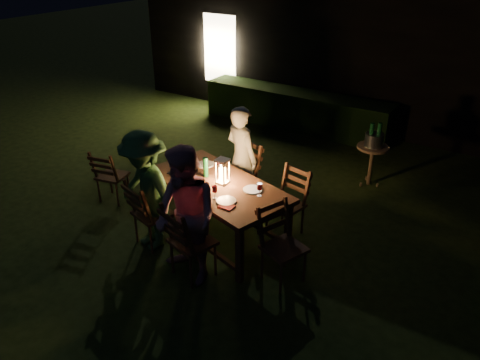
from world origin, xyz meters
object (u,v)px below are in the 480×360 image
Objects in this scene: chair_near_right at (192,253)px; ice_bucket at (374,140)px; chair_far_right at (286,214)px; bottle_bucket_b at (378,137)px; chair_far_left at (239,187)px; bottle_bucket_a at (371,137)px; person_opp_right at (186,217)px; person_opp_left at (146,191)px; side_table at (373,151)px; bottle_table at (206,167)px; lantern at (222,173)px; chair_end at (282,258)px; dining_table at (218,189)px; chair_near_left at (153,224)px; chair_spare at (113,184)px; person_house_side at (241,158)px.

ice_bucket is at bearing 89.37° from chair_near_right.
bottle_bucket_b is at bearing -93.21° from chair_far_right.
chair_far_left is at bearing -4.75° from chair_far_right.
bottle_bucket_a is (1.41, 1.75, 0.54)m from chair_far_left.
chair_near_right is 0.54m from person_opp_right.
person_opp_left is 5.51× the size of ice_bucket.
bottle_bucket_b is at bearing 38.66° from side_table.
ice_bucket is at bearing -107.67° from chair_far_left.
bottle_table is 2.92m from bottle_bucket_a.
person_opp_left is 1.02m from lantern.
person_opp_right is 5.76× the size of ice_bucket.
bottle_bucket_a is at bearing -158.93° from chair_end.
bottle_bucket_a is (0.98, 3.48, 0.54)m from chair_near_right.
person_opp_left is at bearing 53.22° from chair_far_right.
person_opp_right is (0.20, -0.91, 0.10)m from dining_table.
person_opp_right reaches higher than chair_far_left.
chair_near_left is 0.90m from chair_near_right.
person_opp_right is at bearing -4.39° from chair_near_left.
bottle_table reaches higher than ice_bucket.
chair_near_right reaches higher than chair_near_left.
chair_end is at bearing 46.54° from person_opp_right.
chair_near_left is 0.62× the size of person_opp_left.
person_opp_left is 3.83m from side_table.
chair_spare is at bearing -139.97° from bottle_bucket_b.
chair_near_right is at bearing 125.58° from chair_far_left.
side_table is 2.19× the size of bottle_bucket_b.
chair_near_left reaches higher than side_table.
side_table is at bearing 76.29° from person_opp_left.
person_opp_right is at bearing 124.82° from chair_far_left.
ice_bucket reaches higher than dining_table.
chair_far_left is at bearing -129.26° from side_table.
side_table is at bearing 65.69° from lantern.
person_opp_right is 6.17× the size of bottle_table.
bottle_bucket_a is at bearing -107.33° from chair_far_left.
chair_far_left is at bearing 15.77° from chair_spare.
ice_bucket is (1.89, 3.27, 0.50)m from chair_near_left.
chair_spare is at bearing 175.67° from chair_near_right.
chair_spare is at bearing -139.95° from ice_bucket.
side_table is (1.04, 3.57, -0.25)m from person_opp_right.
person_opp_left is (-0.66, -0.66, 0.07)m from dining_table.
chair_spare is 0.56× the size of person_opp_left.
chair_spare is at bearing 171.98° from person_opp_left.
chair_spare is (-2.73, -0.65, -0.02)m from chair_far_right.
chair_near_left is at bearing 176.89° from person_opp_right.
chair_far_right is at bearing -133.32° from chair_end.
bottle_bucket_a is at bearing 28.12° from chair_spare.
bottle_table is at bearing 131.67° from chair_near_right.
chair_far_right is at bearing -104.73° from bottle_bucket_b.
chair_far_left is at bearing 92.49° from person_house_side.
chair_far_right is at bearing 1.49° from chair_spare.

